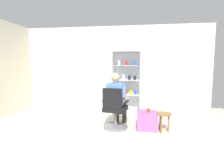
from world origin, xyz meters
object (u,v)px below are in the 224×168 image
tea_glass (148,110)px  wooden_stool (164,117)px  display_cabinet_main (126,81)px  seated_shopkeeper (117,97)px  storage_crate (147,120)px  office_chair (115,112)px

tea_glass → wooden_stool: tea_glass is taller
tea_glass → display_cabinet_main: bearing=111.9°
seated_shopkeeper → tea_glass: bearing=-4.9°
storage_crate → wooden_stool: bearing=-19.4°
office_chair → wooden_stool: size_ratio=2.28×
wooden_stool → tea_glass: bearing=160.3°
tea_glass → storage_crate: bearing=164.9°
office_chair → wooden_stool: 1.09m
storage_crate → tea_glass: bearing=-15.1°
office_chair → display_cabinet_main: bearing=84.3°
display_cabinet_main → office_chair: 1.71m
office_chair → seated_shopkeeper: seated_shopkeeper is taller
display_cabinet_main → office_chair: display_cabinet_main is taller
office_chair → storage_crate: bearing=8.0°
office_chair → storage_crate: 0.77m
office_chair → tea_glass: size_ratio=11.95×
seated_shopkeeper → storage_crate: bearing=-4.5°
seated_shopkeeper → tea_glass: (0.73, -0.06, -0.27)m
storage_crate → office_chair: bearing=-172.0°
storage_crate → tea_glass: 0.24m
tea_glass → wooden_stool: 0.36m
storage_crate → tea_glass: size_ratio=5.70×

